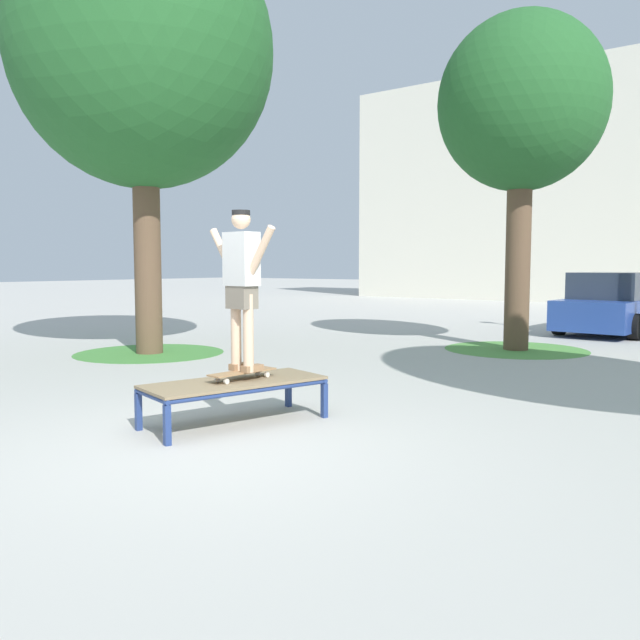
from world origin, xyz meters
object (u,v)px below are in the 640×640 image
at_px(skate_box, 235,385).
at_px(skater, 242,279).
at_px(tree_near_left, 143,52).
at_px(car_blue, 614,305).
at_px(skateboard, 243,373).
at_px(tree_mid_back, 522,106).

distance_m(skate_box, skater, 1.12).
bearing_deg(tree_near_left, skater, -29.32).
relative_size(tree_near_left, car_blue, 1.89).
xyz_separation_m(skateboard, tree_mid_back, (0.19, 7.61, 4.19)).
xyz_separation_m(skateboard, skater, (0.00, 0.00, 0.99)).
height_order(skate_box, car_blue, car_blue).
bearing_deg(tree_near_left, skate_box, -30.22).
relative_size(skater, tree_near_left, 0.21).
bearing_deg(skater, skateboard, -96.08).
distance_m(skateboard, car_blue, 12.18).
xyz_separation_m(tree_near_left, tree_mid_back, (5.43, 4.67, -0.86)).
distance_m(skate_box, tree_mid_back, 8.83).
xyz_separation_m(tree_near_left, car_blue, (6.22, 9.20, -4.90)).
bearing_deg(skate_box, car_blue, 85.26).
bearing_deg(car_blue, skateboard, -94.66).
height_order(skater, tree_near_left, tree_near_left).
xyz_separation_m(skateboard, car_blue, (0.99, 12.14, 0.15)).
xyz_separation_m(tree_mid_back, car_blue, (0.79, 4.52, -4.04)).
bearing_deg(skateboard, skater, 83.92).
relative_size(skateboard, car_blue, 0.19).
bearing_deg(skateboard, tree_mid_back, 88.54).
height_order(skateboard, skater, skater).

